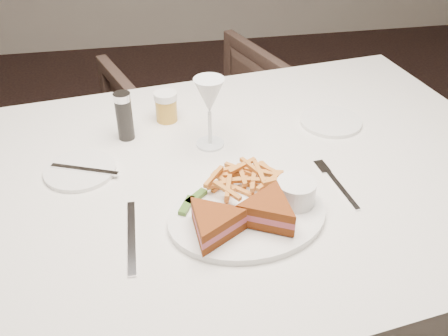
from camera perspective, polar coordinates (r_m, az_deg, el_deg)
name	(u,v)px	position (r m, az deg, el deg)	size (l,w,h in m)	color
ground	(218,311)	(1.80, -0.65, -16.01)	(5.00, 5.00, 0.00)	black
table	(221,286)	(1.38, -0.38, -13.31)	(1.44, 0.96, 0.75)	silver
chair_far	(202,123)	(2.13, -2.54, 5.14)	(0.65, 0.61, 0.67)	#48342C
table_setting	(230,176)	(1.05, 0.68, -0.89)	(0.79, 0.60, 0.18)	white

